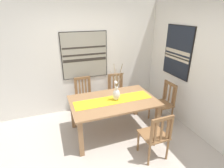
{
  "coord_description": "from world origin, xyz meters",
  "views": [
    {
      "loc": [
        -0.91,
        -2.33,
        2.38
      ],
      "look_at": [
        0.22,
        0.69,
        1.05
      ],
      "focal_mm": 28.37,
      "sensor_mm": 36.0,
      "label": 1
    }
  ],
  "objects_px": {
    "dining_table": "(113,105)",
    "chair_0": "(117,91)",
    "chair_1": "(155,135)",
    "painting_on_side_wall": "(178,52)",
    "chair_2": "(164,102)",
    "chair_3": "(84,95)",
    "painting_on_back_wall": "(85,55)",
    "centerpiece_vase": "(116,93)"
  },
  "relations": [
    {
      "from": "centerpiece_vase",
      "to": "chair_2",
      "type": "height_order",
      "value": "centerpiece_vase"
    },
    {
      "from": "chair_1",
      "to": "painting_on_back_wall",
      "type": "distance_m",
      "value": 2.43
    },
    {
      "from": "painting_on_back_wall",
      "to": "chair_3",
      "type": "bearing_deg",
      "value": -114.69
    },
    {
      "from": "chair_0",
      "to": "chair_2",
      "type": "bearing_deg",
      "value": -51.0
    },
    {
      "from": "dining_table",
      "to": "painting_on_side_wall",
      "type": "height_order",
      "value": "painting_on_side_wall"
    },
    {
      "from": "chair_2",
      "to": "painting_on_back_wall",
      "type": "bearing_deg",
      "value": 140.32
    },
    {
      "from": "chair_0",
      "to": "painting_on_side_wall",
      "type": "bearing_deg",
      "value": -32.5
    },
    {
      "from": "painting_on_back_wall",
      "to": "painting_on_side_wall",
      "type": "bearing_deg",
      "value": -28.59
    },
    {
      "from": "dining_table",
      "to": "centerpiece_vase",
      "type": "relative_size",
      "value": 2.23
    },
    {
      "from": "chair_3",
      "to": "dining_table",
      "type": "bearing_deg",
      "value": -67.01
    },
    {
      "from": "chair_2",
      "to": "chair_3",
      "type": "xyz_separation_m",
      "value": [
        -1.6,
        0.96,
        0.01
      ]
    },
    {
      "from": "chair_1",
      "to": "chair_2",
      "type": "bearing_deg",
      "value": 48.32
    },
    {
      "from": "dining_table",
      "to": "painting_on_side_wall",
      "type": "distance_m",
      "value": 1.84
    },
    {
      "from": "centerpiece_vase",
      "to": "chair_1",
      "type": "xyz_separation_m",
      "value": [
        0.35,
        -0.9,
        -0.43
      ]
    },
    {
      "from": "centerpiece_vase",
      "to": "painting_on_side_wall",
      "type": "height_order",
      "value": "painting_on_side_wall"
    },
    {
      "from": "chair_0",
      "to": "painting_on_back_wall",
      "type": "height_order",
      "value": "painting_on_back_wall"
    },
    {
      "from": "chair_3",
      "to": "painting_on_side_wall",
      "type": "xyz_separation_m",
      "value": [
        1.98,
        -0.74,
        1.07
      ]
    },
    {
      "from": "centerpiece_vase",
      "to": "painting_on_back_wall",
      "type": "height_order",
      "value": "painting_on_back_wall"
    },
    {
      "from": "chair_2",
      "to": "chair_0",
      "type": "bearing_deg",
      "value": 129.0
    },
    {
      "from": "painting_on_side_wall",
      "to": "chair_3",
      "type": "bearing_deg",
      "value": 159.49
    },
    {
      "from": "chair_1",
      "to": "painting_on_side_wall",
      "type": "distance_m",
      "value": 1.96
    },
    {
      "from": "centerpiece_vase",
      "to": "chair_0",
      "type": "relative_size",
      "value": 0.84
    },
    {
      "from": "chair_2",
      "to": "chair_1",
      "type": "bearing_deg",
      "value": -131.68
    },
    {
      "from": "chair_0",
      "to": "chair_2",
      "type": "relative_size",
      "value": 0.96
    },
    {
      "from": "chair_3",
      "to": "painting_on_side_wall",
      "type": "height_order",
      "value": "painting_on_side_wall"
    },
    {
      "from": "chair_0",
      "to": "painting_on_side_wall",
      "type": "xyz_separation_m",
      "value": [
        1.14,
        -0.73,
        1.08
      ]
    },
    {
      "from": "dining_table",
      "to": "chair_0",
      "type": "distance_m",
      "value": 1.04
    },
    {
      "from": "dining_table",
      "to": "chair_0",
      "type": "height_order",
      "value": "chair_0"
    },
    {
      "from": "chair_1",
      "to": "chair_3",
      "type": "xyz_separation_m",
      "value": [
        -0.8,
        1.86,
        0.02
      ]
    },
    {
      "from": "chair_3",
      "to": "painting_on_side_wall",
      "type": "distance_m",
      "value": 2.37
    },
    {
      "from": "centerpiece_vase",
      "to": "chair_1",
      "type": "relative_size",
      "value": 0.84
    },
    {
      "from": "chair_1",
      "to": "chair_0",
      "type": "bearing_deg",
      "value": 88.67
    },
    {
      "from": "chair_1",
      "to": "chair_3",
      "type": "bearing_deg",
      "value": 113.2
    },
    {
      "from": "centerpiece_vase",
      "to": "chair_3",
      "type": "distance_m",
      "value": 1.14
    },
    {
      "from": "chair_2",
      "to": "chair_3",
      "type": "distance_m",
      "value": 1.87
    },
    {
      "from": "chair_0",
      "to": "painting_on_side_wall",
      "type": "height_order",
      "value": "painting_on_side_wall"
    },
    {
      "from": "dining_table",
      "to": "chair_2",
      "type": "bearing_deg",
      "value": -0.91
    },
    {
      "from": "chair_2",
      "to": "painting_on_back_wall",
      "type": "distance_m",
      "value": 2.13
    },
    {
      "from": "chair_2",
      "to": "painting_on_side_wall",
      "type": "xyz_separation_m",
      "value": [
        0.38,
        0.21,
        1.08
      ]
    },
    {
      "from": "chair_0",
      "to": "chair_3",
      "type": "distance_m",
      "value": 0.84
    },
    {
      "from": "centerpiece_vase",
      "to": "painting_on_back_wall",
      "type": "bearing_deg",
      "value": 104.8
    },
    {
      "from": "chair_2",
      "to": "painting_on_side_wall",
      "type": "height_order",
      "value": "painting_on_side_wall"
    }
  ]
}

